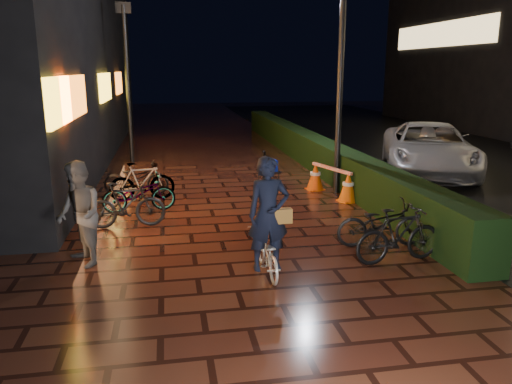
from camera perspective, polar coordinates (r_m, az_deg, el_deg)
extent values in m
plane|color=#381911|center=(9.10, -0.07, -6.61)|extent=(80.00, 80.00, 0.00)
cube|color=black|center=(17.28, 6.15, 4.89)|extent=(0.70, 20.00, 1.00)
imported|color=#515153|center=(8.64, -19.55, -2.42)|extent=(0.99, 1.06, 1.76)
imported|color=#B7B7BC|center=(16.45, 19.12, 4.73)|extent=(4.45, 6.12, 1.55)
cube|color=yellow|center=(10.10, -21.62, 9.61)|extent=(0.08, 2.00, 0.90)
cube|color=orange|center=(11.57, -20.18, 10.16)|extent=(0.08, 3.00, 0.90)
cube|color=yellow|center=(17.51, -16.85, 11.41)|extent=(0.08, 2.80, 0.90)
cube|color=orange|center=(22.48, -15.41, 11.94)|extent=(0.08, 2.20, 0.90)
cube|color=#FFD88C|center=(30.37, 20.30, 16.52)|extent=(0.06, 10.00, 1.30)
cylinder|color=black|center=(13.04, 9.59, 12.13)|extent=(0.20, 0.20, 5.65)
cylinder|color=black|center=(17.93, -14.44, 11.68)|extent=(0.15, 0.15, 5.24)
cube|color=black|center=(18.02, -14.95, 19.70)|extent=(0.51, 0.11, 0.35)
imported|color=silver|center=(7.97, 1.22, -6.95)|extent=(0.51, 1.35, 0.70)
imported|color=black|center=(7.66, 1.43, -2.55)|extent=(0.67, 0.45, 1.79)
cube|color=olive|center=(7.70, 2.96, -2.74)|extent=(0.32, 0.15, 0.23)
cone|color=orange|center=(12.45, 10.48, 0.62)|extent=(0.47, 0.47, 0.75)
cone|color=#E1520B|center=(13.53, 6.80, 1.82)|extent=(0.47, 0.47, 0.75)
cube|color=#DE580B|center=(12.53, 10.41, -0.98)|extent=(0.52, 0.52, 0.03)
cube|color=#E34B0B|center=(13.61, 6.76, 0.34)|extent=(0.52, 0.52, 0.03)
cube|color=red|center=(12.91, 8.62, 2.68)|extent=(0.58, 1.55, 0.08)
cube|color=black|center=(13.83, 1.46, 2.33)|extent=(0.64, 0.55, 0.04)
cylinder|color=black|center=(13.63, 0.84, 1.23)|extent=(0.04, 0.04, 0.39)
cylinder|color=black|center=(13.79, 2.61, 1.37)|extent=(0.04, 0.04, 0.39)
cylinder|color=black|center=(13.97, 0.32, 1.54)|extent=(0.04, 0.04, 0.39)
cylinder|color=black|center=(14.12, 2.05, 1.67)|extent=(0.04, 0.04, 0.39)
cube|color=#0D20B3|center=(13.79, 1.47, 3.05)|extent=(0.46, 0.41, 0.31)
cylinder|color=black|center=(13.60, 1.09, 2.80)|extent=(0.23, 0.43, 1.00)
imported|color=black|center=(11.66, -13.24, -0.14)|extent=(1.70, 0.78, 0.86)
imported|color=black|center=(13.26, -13.52, 1.53)|extent=(1.68, 0.69, 0.86)
imported|color=black|center=(10.55, -14.66, -1.43)|extent=(1.61, 0.50, 0.96)
imported|color=black|center=(12.64, -12.89, 1.19)|extent=(1.64, 0.64, 0.96)
imported|color=black|center=(8.71, 16.01, -4.77)|extent=(1.64, 0.65, 0.96)
imported|color=black|center=(9.43, 14.12, -3.51)|extent=(1.69, 0.73, 0.86)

